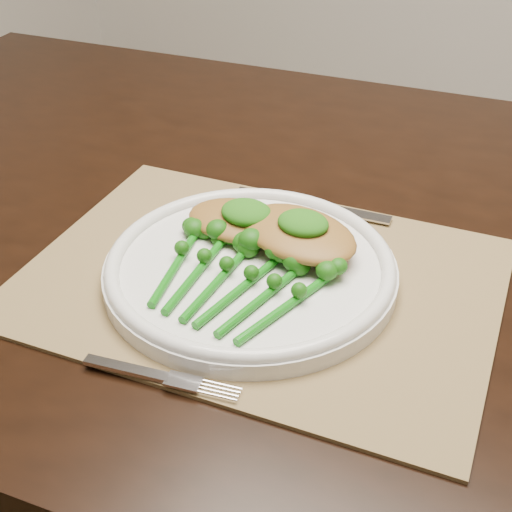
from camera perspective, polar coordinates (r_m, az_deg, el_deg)
The scene contains 10 objects.
dining_table at distance 1.08m, azimuth 5.01°, elevation -14.32°, with size 1.69×1.08×0.75m.
placemat at distance 0.73m, azimuth 0.32°, elevation -1.94°, with size 0.47×0.35×0.00m, color olive.
dinner_plate at distance 0.72m, azimuth -0.46°, elevation -0.93°, with size 0.30×0.30×0.03m.
knife at distance 0.85m, azimuth 3.30°, elevation 4.30°, with size 0.19×0.04×0.01m.
fork at distance 0.62m, azimuth -6.84°, elevation -9.74°, with size 0.14×0.04×0.00m.
chicken_fillet_left at distance 0.77m, azimuth -1.26°, elevation 2.84°, with size 0.12×0.08×0.02m, color olive.
chicken_fillet_right at distance 0.73m, azimuth 3.45°, elevation 1.83°, with size 0.13×0.09×0.03m, color olive.
pesto_dollop_left at distance 0.75m, azimuth -0.77°, elevation 3.51°, with size 0.06×0.05×0.02m, color #144C0A.
pesto_dollop_right at distance 0.72m, azimuth 3.79°, elevation 2.65°, with size 0.05×0.05×0.02m, color #144C0A.
broccolini_bundle at distance 0.69m, azimuth -2.24°, elevation -2.39°, with size 0.16×0.18×0.04m.
Camera 1 is at (0.17, -0.55, 1.19)m, focal length 50.00 mm.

